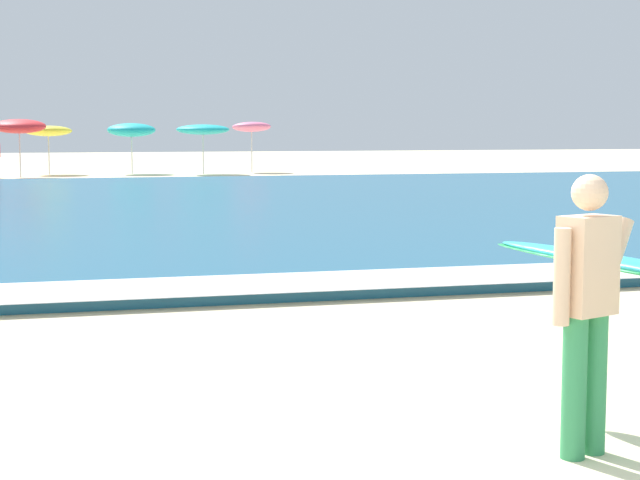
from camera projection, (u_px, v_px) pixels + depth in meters
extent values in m
plane|color=beige|center=(396.00, 480.00, 5.95)|extent=(160.00, 160.00, 0.00)
cube|color=#1E6084|center=(123.00, 208.00, 25.18)|extent=(120.00, 28.00, 0.14)
cube|color=white|center=(211.00, 285.00, 12.31)|extent=(120.00, 1.55, 0.01)
cylinder|color=#338E56|center=(574.00, 388.00, 6.29)|extent=(0.15, 0.15, 0.88)
cylinder|color=#338E56|center=(594.00, 383.00, 6.40)|extent=(0.15, 0.15, 0.88)
cube|color=beige|center=(588.00, 265.00, 6.26)|extent=(0.40, 0.33, 0.60)
sphere|color=beige|center=(590.00, 193.00, 6.21)|extent=(0.22, 0.22, 0.22)
cylinder|color=beige|center=(562.00, 277.00, 6.13)|extent=(0.10, 0.10, 0.58)
cylinder|color=beige|center=(614.00, 258.00, 6.43)|extent=(0.33, 0.20, 0.51)
ellipsoid|color=#33BCD6|center=(640.00, 267.00, 6.56)|extent=(1.10, 2.32, 0.19)
ellipsoid|color=green|center=(640.00, 270.00, 6.56)|extent=(1.16, 2.41, 0.15)
cylinder|color=beige|center=(20.00, 153.00, 41.69)|extent=(0.05, 0.05, 1.96)
ellipsoid|color=red|center=(19.00, 126.00, 41.58)|extent=(2.12, 2.14, 0.65)
cylinder|color=beige|center=(49.00, 154.00, 44.31)|extent=(0.05, 0.05, 1.79)
ellipsoid|color=yellow|center=(48.00, 131.00, 44.20)|extent=(1.99, 2.00, 0.53)
cylinder|color=beige|center=(132.00, 153.00, 45.01)|extent=(0.05, 0.05, 1.81)
ellipsoid|color=#19ADB2|center=(131.00, 130.00, 44.91)|extent=(2.08, 2.08, 0.62)
cylinder|color=beige|center=(203.00, 153.00, 44.73)|extent=(0.05, 0.05, 1.85)
ellipsoid|color=#19ADB2|center=(203.00, 130.00, 44.62)|extent=(2.28, 2.28, 0.44)
cylinder|color=beige|center=(252.00, 150.00, 46.60)|extent=(0.05, 0.05, 1.96)
ellipsoid|color=pink|center=(252.00, 127.00, 46.49)|extent=(1.74, 1.77, 0.57)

